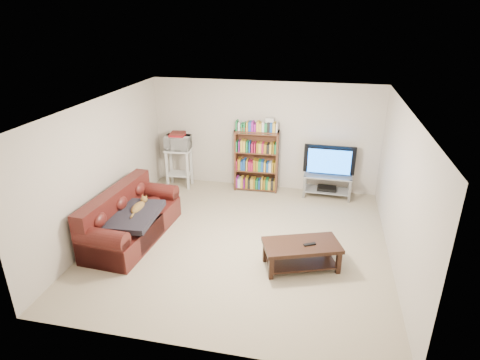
% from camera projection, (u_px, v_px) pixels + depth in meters
% --- Properties ---
extents(floor, '(5.00, 5.00, 0.00)m').
position_uv_depth(floor, '(241.00, 241.00, 7.07)').
color(floor, tan).
rests_on(floor, ground).
extents(ceiling, '(5.00, 5.00, 0.00)m').
position_uv_depth(ceiling, '(241.00, 106.00, 6.13)').
color(ceiling, white).
rests_on(ceiling, ground).
extents(wall_back, '(5.00, 0.00, 5.00)m').
position_uv_depth(wall_back, '(264.00, 136.00, 8.85)').
color(wall_back, beige).
rests_on(wall_back, ground).
extents(wall_front, '(5.00, 0.00, 5.00)m').
position_uv_depth(wall_front, '(193.00, 265.00, 4.35)').
color(wall_front, beige).
rests_on(wall_front, ground).
extents(wall_left, '(0.00, 5.00, 5.00)m').
position_uv_depth(wall_left, '(103.00, 167.00, 7.08)').
color(wall_left, beige).
rests_on(wall_left, ground).
extents(wall_right, '(0.00, 5.00, 5.00)m').
position_uv_depth(wall_right, '(401.00, 192.00, 6.12)').
color(wall_right, beige).
rests_on(wall_right, ground).
extents(sofa, '(1.03, 2.14, 0.89)m').
position_uv_depth(sofa, '(129.00, 221.00, 7.09)').
color(sofa, '#471512').
rests_on(sofa, floor).
extents(blanket, '(0.82, 1.06, 0.18)m').
position_uv_depth(blanket, '(133.00, 216.00, 6.83)').
color(blanket, black).
rests_on(blanket, sofa).
extents(cat, '(0.26, 0.58, 0.17)m').
position_uv_depth(cat, '(138.00, 208.00, 6.98)').
color(cat, brown).
rests_on(cat, sofa).
extents(coffee_table, '(1.31, 0.95, 0.43)m').
position_uv_depth(coffee_table, '(301.00, 251.00, 6.25)').
color(coffee_table, black).
rests_on(coffee_table, floor).
extents(remote, '(0.19, 0.14, 0.02)m').
position_uv_depth(remote, '(310.00, 244.00, 6.16)').
color(remote, black).
rests_on(remote, coffee_table).
extents(tv_stand, '(1.02, 0.48, 0.51)m').
position_uv_depth(tv_stand, '(327.00, 182.00, 8.65)').
color(tv_stand, '#999EA3').
rests_on(tv_stand, floor).
extents(television, '(1.09, 0.17, 0.63)m').
position_uv_depth(television, '(329.00, 161.00, 8.46)').
color(television, black).
rests_on(television, tv_stand).
extents(dvd_player, '(0.41, 0.29, 0.06)m').
position_uv_depth(dvd_player, '(327.00, 188.00, 8.71)').
color(dvd_player, black).
rests_on(dvd_player, tv_stand).
extents(bookshelf, '(0.97, 0.33, 1.39)m').
position_uv_depth(bookshelf, '(256.00, 160.00, 8.85)').
color(bookshelf, '#4F2C1B').
rests_on(bookshelf, floor).
extents(shelf_clutter, '(0.71, 0.23, 0.28)m').
position_uv_depth(shelf_clutter, '(262.00, 126.00, 8.54)').
color(shelf_clutter, silver).
rests_on(shelf_clutter, bookshelf).
extents(microwave_stand, '(0.59, 0.44, 0.89)m').
position_uv_depth(microwave_stand, '(179.00, 163.00, 9.09)').
color(microwave_stand, silver).
rests_on(microwave_stand, floor).
extents(microwave, '(0.58, 0.41, 0.30)m').
position_uv_depth(microwave, '(178.00, 143.00, 8.91)').
color(microwave, silver).
rests_on(microwave, microwave_stand).
extents(game_boxes, '(0.34, 0.31, 0.05)m').
position_uv_depth(game_boxes, '(177.00, 135.00, 8.84)').
color(game_boxes, maroon).
rests_on(game_boxes, microwave).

